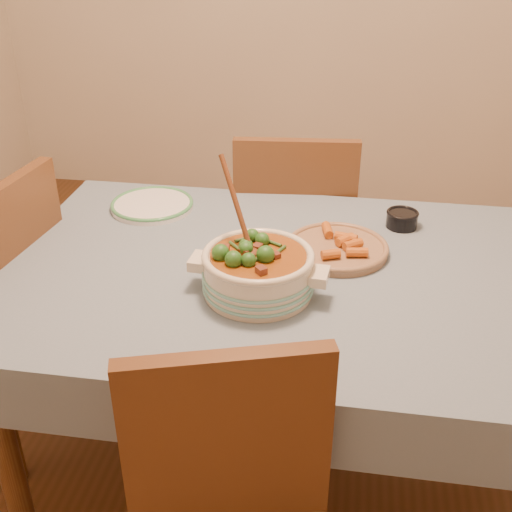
{
  "coord_description": "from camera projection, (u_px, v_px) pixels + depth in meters",
  "views": [
    {
      "loc": [
        0.14,
        -1.57,
        1.69
      ],
      "look_at": [
        -0.09,
        -0.11,
        0.86
      ],
      "focal_mm": 45.0,
      "sensor_mm": 36.0,
      "label": 1
    }
  ],
  "objects": [
    {
      "name": "stew_casserole",
      "position": [
        258.0,
        268.0,
        1.69
      ],
      "size": [
        0.38,
        0.31,
        0.35
      ],
      "rotation": [
        0.0,
        0.0,
        -0.08
      ],
      "color": "beige",
      "rests_on": "dining_table"
    },
    {
      "name": "chair_far",
      "position": [
        294.0,
        231.0,
        2.51
      ],
      "size": [
        0.49,
        0.49,
        0.95
      ],
      "rotation": [
        0.0,
        0.0,
        3.24
      ],
      "color": "brown",
      "rests_on": "floor"
    },
    {
      "name": "dining_table",
      "position": [
        292.0,
        297.0,
        1.87
      ],
      "size": [
        1.68,
        1.08,
        0.76
      ],
      "color": "brown",
      "rests_on": "floor"
    },
    {
      "name": "white_plate",
      "position": [
        152.0,
        205.0,
        2.18
      ],
      "size": [
        0.31,
        0.31,
        0.02
      ],
      "rotation": [
        0.0,
        0.0,
        0.11
      ],
      "color": "white",
      "rests_on": "dining_table"
    },
    {
      "name": "floor",
      "position": [
        287.0,
        460.0,
        2.2
      ],
      "size": [
        4.5,
        4.5,
        0.0
      ],
      "primitive_type": "plane",
      "color": "#4A2D15",
      "rests_on": "ground"
    },
    {
      "name": "fried_plate",
      "position": [
        337.0,
        246.0,
        1.91
      ],
      "size": [
        0.36,
        0.36,
        0.05
      ],
      "rotation": [
        0.0,
        0.0,
        -0.23
      ],
      "color": "#9E7757",
      "rests_on": "dining_table"
    },
    {
      "name": "condiment_bowl",
      "position": [
        402.0,
        218.0,
        2.05
      ],
      "size": [
        0.13,
        0.13,
        0.05
      ],
      "rotation": [
        0.0,
        0.0,
        -0.37
      ],
      "color": "black",
      "rests_on": "dining_table"
    }
  ]
}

